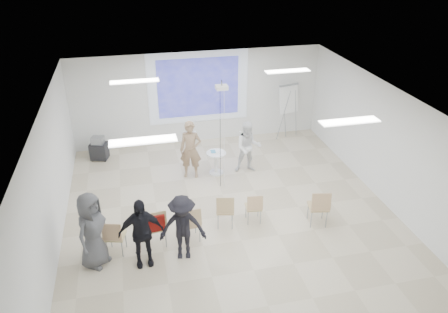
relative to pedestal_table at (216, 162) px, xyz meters
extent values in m
cube|color=beige|center=(-0.08, -2.16, -0.44)|extent=(8.00, 9.00, 0.10)
cube|color=white|center=(-0.08, -2.16, 2.66)|extent=(8.00, 9.00, 0.10)
cube|color=silver|center=(-0.08, 2.39, 1.11)|extent=(8.00, 0.10, 3.00)
cube|color=silver|center=(-4.13, -2.16, 1.11)|extent=(0.10, 9.00, 3.00)
cube|color=silver|center=(3.97, -2.16, 1.11)|extent=(0.10, 9.00, 3.00)
cube|color=silver|center=(-0.08, 2.33, 1.46)|extent=(3.20, 0.01, 2.30)
cube|color=#2E319D|center=(-0.08, 2.31, 1.46)|extent=(2.60, 0.01, 1.90)
cylinder|color=silver|center=(0.00, 0.00, -0.36)|extent=(0.43, 0.43, 0.05)
cylinder|color=white|center=(0.00, 0.00, -0.06)|extent=(0.12, 0.12, 0.61)
cylinder|color=white|center=(0.00, 0.00, 0.27)|extent=(0.58, 0.58, 0.04)
cube|color=white|center=(0.05, -0.03, 0.29)|extent=(0.21, 0.16, 0.01)
cube|color=#3D96B9|center=(-0.07, 0.06, 0.30)|extent=(0.14, 0.19, 0.01)
imported|color=#9A7B5E|center=(-0.72, 0.01, 0.56)|extent=(0.79, 0.63, 1.90)
imported|color=white|center=(0.93, -0.05, 0.46)|extent=(0.90, 0.76, 1.70)
cube|color=silver|center=(-0.54, 0.26, 0.87)|extent=(0.06, 0.12, 0.04)
cube|color=silver|center=(0.75, 0.20, 0.76)|extent=(0.05, 0.11, 0.04)
cube|color=#CEB877|center=(-2.84, -2.93, 0.05)|extent=(0.50, 0.50, 0.04)
cube|color=tan|center=(-2.89, -3.12, 0.29)|extent=(0.42, 0.18, 0.39)
cylinder|color=#92949A|center=(-3.04, -3.05, -0.17)|extent=(0.03, 0.03, 0.43)
cylinder|color=#97989F|center=(-2.72, -3.13, -0.17)|extent=(0.03, 0.03, 0.43)
cylinder|color=#95999D|center=(-2.96, -2.73, -0.17)|extent=(0.03, 0.03, 0.43)
cylinder|color=gray|center=(-2.64, -2.81, -0.17)|extent=(0.03, 0.03, 0.43)
cube|color=tan|center=(-1.97, -2.84, 0.10)|extent=(0.50, 0.50, 0.04)
cube|color=tan|center=(-1.95, -3.05, 0.38)|extent=(0.46, 0.14, 0.44)
cylinder|color=gray|center=(-2.14, -3.04, -0.15)|extent=(0.03, 0.03, 0.48)
cylinder|color=#94979C|center=(-1.77, -3.00, -0.15)|extent=(0.03, 0.03, 0.48)
cylinder|color=gray|center=(-2.17, -2.67, -0.15)|extent=(0.03, 0.03, 0.48)
cylinder|color=gray|center=(-1.81, -2.64, -0.15)|extent=(0.03, 0.03, 0.48)
cube|color=tan|center=(-1.20, -2.83, 0.06)|extent=(0.47, 0.47, 0.04)
cube|color=tan|center=(-1.17, -3.03, 0.32)|extent=(0.43, 0.14, 0.40)
cylinder|color=#92959B|center=(-1.35, -3.02, -0.17)|extent=(0.02, 0.02, 0.44)
cylinder|color=gray|center=(-1.01, -2.98, -0.17)|extent=(0.02, 0.02, 0.44)
cylinder|color=gray|center=(-1.39, -2.69, -0.17)|extent=(0.02, 0.02, 0.44)
cylinder|color=gray|center=(-1.05, -2.64, -0.17)|extent=(0.02, 0.02, 0.44)
cube|color=tan|center=(-0.31, -2.50, 0.06)|extent=(0.49, 0.49, 0.04)
cube|color=tan|center=(-0.35, -2.69, 0.30)|extent=(0.42, 0.17, 0.39)
cylinder|color=gray|center=(-0.51, -2.63, -0.17)|extent=(0.03, 0.03, 0.43)
cylinder|color=#94979C|center=(-0.18, -2.69, -0.17)|extent=(0.03, 0.03, 0.43)
cylinder|color=gray|center=(-0.44, -2.30, -0.17)|extent=(0.03, 0.03, 0.43)
cylinder|color=#95989D|center=(-0.11, -2.37, -0.17)|extent=(0.03, 0.03, 0.43)
cube|color=tan|center=(0.39, -2.47, 0.01)|extent=(0.41, 0.41, 0.04)
cube|color=tan|center=(0.37, -2.65, 0.24)|extent=(0.38, 0.11, 0.36)
cylinder|color=#919499|center=(0.23, -2.61, -0.19)|extent=(0.02, 0.02, 0.39)
cylinder|color=#93969B|center=(0.53, -2.64, -0.19)|extent=(0.02, 0.02, 0.39)
cylinder|color=gray|center=(0.26, -2.31, -0.19)|extent=(0.02, 0.02, 0.39)
cylinder|color=#95999E|center=(0.56, -2.34, -0.19)|extent=(0.02, 0.02, 0.39)
cube|color=tan|center=(1.86, -2.91, 0.09)|extent=(0.52, 0.52, 0.04)
cube|color=tan|center=(1.82, -3.12, 0.36)|extent=(0.46, 0.17, 0.43)
cylinder|color=#919499|center=(1.65, -3.05, -0.15)|extent=(0.03, 0.03, 0.47)
cylinder|color=gray|center=(2.00, -3.12, -0.15)|extent=(0.03, 0.03, 0.47)
cylinder|color=#93969B|center=(1.71, -2.69, -0.15)|extent=(0.03, 0.03, 0.47)
cylinder|color=gray|center=(2.07, -2.76, -0.15)|extent=(0.03, 0.03, 0.47)
cube|color=maroon|center=(-1.97, -3.06, 0.33)|extent=(0.41, 0.13, 0.39)
imported|color=black|center=(-1.20, -2.81, 0.10)|extent=(0.36, 0.28, 0.03)
imported|color=black|center=(-2.29, -3.42, 0.52)|extent=(1.08, 0.68, 1.81)
imported|color=black|center=(-1.43, -3.40, 0.48)|extent=(1.20, 0.79, 1.72)
imported|color=#535357|center=(-3.26, -3.20, 0.57)|extent=(1.04, 1.12, 1.91)
cylinder|color=#96989E|center=(2.61, 1.72, 0.49)|extent=(0.36, 0.14, 1.72)
cylinder|color=#96999E|center=(3.09, 1.83, 0.49)|extent=(0.28, 0.27, 1.72)
cylinder|color=gray|center=(2.78, 2.08, 0.49)|extent=(0.11, 0.38, 1.72)
cube|color=white|center=(2.83, 1.89, 1.02)|extent=(0.71, 0.34, 0.96)
cube|color=gray|center=(2.82, 1.92, 1.46)|extent=(0.70, 0.21, 0.07)
cube|color=black|center=(-3.32, 1.67, -0.11)|extent=(0.59, 0.52, 0.50)
cube|color=gray|center=(-3.32, 1.67, 0.25)|extent=(0.42, 0.39, 0.22)
cylinder|color=black|center=(-3.55, 1.58, -0.36)|extent=(0.07, 0.07, 0.06)
cylinder|color=black|center=(-3.17, 1.47, -0.36)|extent=(0.07, 0.07, 0.06)
cylinder|color=black|center=(-3.47, 1.87, -0.36)|extent=(0.07, 0.07, 0.06)
cylinder|color=black|center=(-3.08, 1.75, -0.36)|extent=(0.07, 0.07, 0.06)
cube|color=white|center=(0.02, -0.66, 2.43)|extent=(0.30, 0.25, 0.10)
cylinder|color=gray|center=(0.02, -0.66, 2.54)|extent=(0.04, 0.04, 0.14)
cylinder|color=black|center=(-0.04, -0.74, 1.00)|extent=(0.01, 0.01, 2.77)
cylinder|color=white|center=(0.06, -0.76, 1.00)|extent=(0.01, 0.01, 2.77)
cube|color=white|center=(-2.08, -0.16, 2.58)|extent=(1.20, 0.30, 0.02)
cube|color=white|center=(1.92, -0.16, 2.58)|extent=(1.20, 0.30, 0.02)
cube|color=white|center=(-2.08, -3.66, 2.58)|extent=(1.20, 0.30, 0.02)
cube|color=white|center=(1.92, -3.66, 2.58)|extent=(1.20, 0.30, 0.02)
camera|label=1|loc=(-2.22, -10.81, 5.92)|focal=35.00mm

